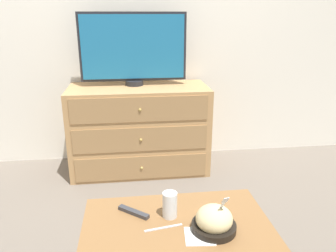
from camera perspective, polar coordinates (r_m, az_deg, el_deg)
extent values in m
plane|color=#70665B|center=(3.32, -6.35, -5.06)|extent=(12.00, 12.00, 0.00)
cube|color=white|center=(3.06, -7.28, 18.00)|extent=(12.00, 0.05, 2.60)
cube|color=tan|center=(2.91, -4.90, -0.49)|extent=(1.18, 0.52, 0.76)
cube|color=#A1794C|center=(2.76, -4.53, -7.25)|extent=(1.09, 0.01, 0.20)
sphere|color=tan|center=(2.76, -4.52, -7.30)|extent=(0.02, 0.02, 0.02)
cube|color=#A1794C|center=(2.66, -4.67, -2.37)|extent=(1.09, 0.01, 0.20)
sphere|color=tan|center=(2.65, -4.66, -2.41)|extent=(0.02, 0.02, 0.02)
cube|color=#A1794C|center=(2.58, -4.82, 2.87)|extent=(1.09, 0.01, 0.20)
sphere|color=tan|center=(2.57, -4.81, 2.83)|extent=(0.02, 0.02, 0.02)
cylinder|color=#232328|center=(2.87, -5.80, 7.50)|extent=(0.15, 0.15, 0.04)
cube|color=#232328|center=(2.83, -6.01, 13.52)|extent=(0.89, 0.04, 0.56)
cube|color=#1E6B9E|center=(2.81, -6.00, 13.48)|extent=(0.85, 0.01, 0.52)
cube|color=olive|center=(1.51, 1.68, -16.74)|extent=(0.83, 0.48, 0.02)
cylinder|color=brown|center=(1.81, -12.01, -19.55)|extent=(0.04, 0.04, 0.45)
cylinder|color=brown|center=(1.89, 12.51, -17.77)|extent=(0.04, 0.04, 0.45)
cylinder|color=black|center=(1.47, 8.12, -17.00)|extent=(0.19, 0.19, 0.03)
ellipsoid|color=beige|center=(1.44, 8.20, -15.67)|extent=(0.16, 0.16, 0.11)
cube|color=silver|center=(1.43, 9.16, -14.16)|extent=(0.03, 0.09, 0.14)
cube|color=silver|center=(1.36, 10.14, -12.60)|extent=(0.03, 0.03, 0.03)
cylinder|color=white|center=(1.52, 0.48, -14.26)|extent=(0.06, 0.06, 0.07)
cylinder|color=white|center=(1.51, 0.48, -13.54)|extent=(0.07, 0.07, 0.12)
cube|color=white|center=(1.43, 5.68, -18.54)|extent=(0.13, 0.13, 0.00)
cube|color=silver|center=(1.47, -0.63, -17.30)|extent=(0.17, 0.04, 0.01)
cube|color=#38383D|center=(1.56, -5.97, -14.67)|extent=(0.14, 0.12, 0.02)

